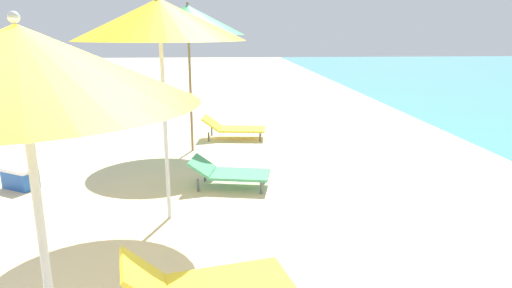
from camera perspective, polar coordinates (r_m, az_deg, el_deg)
umbrella_nearest at (r=2.60m, az=-27.88°, el=8.78°), size 1.82×1.82×2.53m
lounger_nearest_shoreside at (r=4.05m, az=-6.59°, el=-17.21°), size 1.53×0.89×0.63m
umbrella_second at (r=5.68m, az=-12.19°, el=15.22°), size 2.07×2.07×2.87m
lounger_second_shoreside at (r=7.14m, az=-3.49°, el=-3.59°), size 1.34×0.82×0.47m
umbrella_farthest at (r=9.13m, az=-8.67°, el=15.34°), size 2.21×2.21×2.98m
lounger_farthest_shoreside at (r=10.37m, az=-2.96°, el=2.14°), size 1.49×0.79×0.52m
person_walking_far at (r=12.53m, az=-21.97°, el=6.93°), size 0.38×0.26×1.73m
cooler_box at (r=8.03m, az=-27.84°, el=-3.86°), size 0.62×0.54×0.33m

